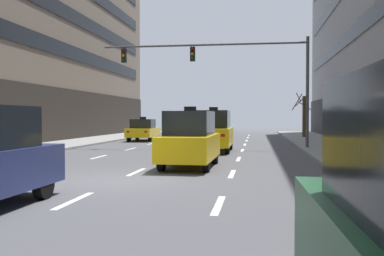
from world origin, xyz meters
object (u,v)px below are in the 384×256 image
(taxi_driving_1, at_px, (190,139))
(taxi_driving_3, at_px, (214,131))
(taxi_driving_2, at_px, (143,130))
(pedestrian_1, at_px, (360,135))
(street_tree_0, at_px, (304,115))
(traffic_signal_0, at_px, (230,66))

(taxi_driving_1, height_order, taxi_driving_3, taxi_driving_3)
(taxi_driving_1, xyz_separation_m, taxi_driving_2, (-6.33, 16.83, -0.20))
(taxi_driving_2, bearing_deg, pedestrian_1, -40.91)
(taxi_driving_1, distance_m, taxi_driving_3, 7.27)
(taxi_driving_1, height_order, street_tree_0, street_tree_0)
(taxi_driving_1, distance_m, traffic_signal_0, 10.16)
(taxi_driving_1, distance_m, street_tree_0, 23.20)
(taxi_driving_3, bearing_deg, taxi_driving_1, -91.09)
(taxi_driving_1, distance_m, pedestrian_1, 8.81)
(street_tree_0, xyz_separation_m, pedestrian_1, (0.73, -17.13, -0.96))
(taxi_driving_2, relative_size, traffic_signal_0, 0.38)
(taxi_driving_1, relative_size, traffic_signal_0, 0.36)
(taxi_driving_1, relative_size, taxi_driving_3, 0.94)
(taxi_driving_3, distance_m, traffic_signal_0, 4.36)
(taxi_driving_2, height_order, pedestrian_1, taxi_driving_2)
(pedestrian_1, bearing_deg, street_tree_0, 92.44)
(taxi_driving_3, height_order, street_tree_0, street_tree_0)
(traffic_signal_0, bearing_deg, pedestrian_1, -34.05)
(taxi_driving_1, bearing_deg, taxi_driving_3, 88.91)
(taxi_driving_2, xyz_separation_m, taxi_driving_3, (6.47, -9.56, 0.27))
(street_tree_0, bearing_deg, pedestrian_1, -87.56)
(taxi_driving_2, bearing_deg, taxi_driving_1, -69.39)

